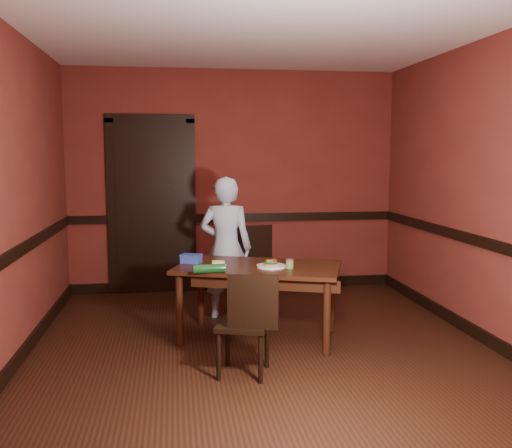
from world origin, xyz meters
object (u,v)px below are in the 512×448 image
object	(u,v)px
sauce_jar	(290,264)
cheese_saucer	(218,264)
food_tub	(191,259)
chair_far	(253,269)
chair_near	(243,323)
person	(226,248)
sandwich_plate	(271,265)
dining_table	(258,302)

from	to	relation	value
sauce_jar	cheese_saucer	bearing A→B (deg)	162.11
cheese_saucer	food_tub	distance (m)	0.30
sauce_jar	cheese_saucer	distance (m)	0.65
chair_far	sauce_jar	xyz separation A→B (m)	(0.17, -1.12, 0.27)
chair_near	person	distance (m)	1.59
chair_far	person	world-z (taller)	person
sandwich_plate	cheese_saucer	size ratio (longest dim) A/B	1.78
chair_far	sauce_jar	bearing A→B (deg)	-94.23
chair_far	sandwich_plate	distance (m)	1.08
dining_table	chair_near	bearing A→B (deg)	-86.83
food_tub	dining_table	bearing A→B (deg)	2.22
sauce_jar	chair_near	bearing A→B (deg)	-126.76
sandwich_plate	cheese_saucer	bearing A→B (deg)	165.02
sandwich_plate	person	bearing A→B (deg)	111.85
person	sauce_jar	world-z (taller)	person
chair_near	sandwich_plate	xyz separation A→B (m)	(0.34, 0.74, 0.29)
chair_near	sauce_jar	xyz separation A→B (m)	(0.49, 0.66, 0.32)
sauce_jar	food_tub	bearing A→B (deg)	155.96
chair_far	dining_table	bearing A→B (deg)	-107.79
dining_table	chair_far	bearing A→B (deg)	104.57
chair_far	chair_near	distance (m)	1.81
sauce_jar	cheese_saucer	xyz separation A→B (m)	(-0.62, 0.20, -0.02)
chair_far	sandwich_plate	size ratio (longest dim) A/B	3.42
person	sandwich_plate	world-z (taller)	person
chair_far	person	xyz separation A→B (m)	(-0.31, -0.23, 0.28)
chair_near	food_tub	distance (m)	1.14
chair_far	sandwich_plate	bearing A→B (deg)	-101.85
person	chair_near	bearing A→B (deg)	103.51
chair_near	sauce_jar	distance (m)	0.88
dining_table	cheese_saucer	distance (m)	0.51
chair_far	food_tub	distance (m)	1.04
sandwich_plate	dining_table	bearing A→B (deg)	137.60
chair_far	food_tub	world-z (taller)	chair_far
chair_far	cheese_saucer	size ratio (longest dim) A/B	6.09
person	cheese_saucer	world-z (taller)	person
chair_near	food_tub	bearing A→B (deg)	-53.36
sandwich_plate	chair_far	bearing A→B (deg)	91.20
dining_table	food_tub	world-z (taller)	food_tub
dining_table	chair_far	size ratio (longest dim) A/B	1.61
food_tub	chair_near	bearing A→B (deg)	-49.21
chair_far	food_tub	bearing A→B (deg)	-145.33
cheese_saucer	person	bearing A→B (deg)	79.26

